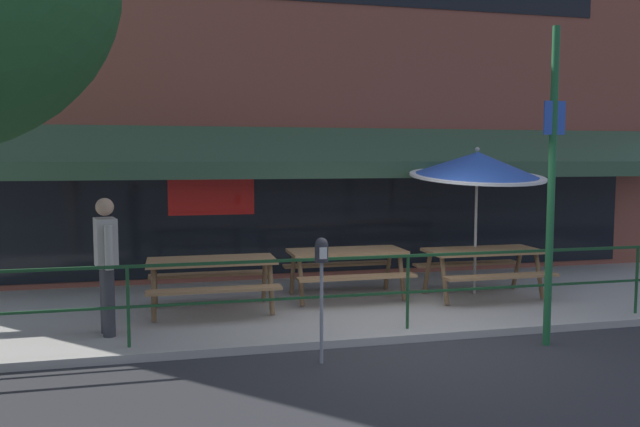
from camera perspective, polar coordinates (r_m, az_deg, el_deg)
The scene contains 11 objects.
ground_plane at distance 8.03m, azimuth 8.77°, elevation -11.59°, with size 120.00×120.00×0.00m, color #2D2D30.
patio_deck at distance 9.84m, azimuth 4.33°, elevation -8.14°, with size 15.00×4.00×0.10m, color #ADA89E.
restaurant_building at distance 11.85m, azimuth 1.09°, elevation 13.74°, with size 15.00×1.60×8.23m.
patio_railing at distance 8.12m, azimuth 8.04°, elevation -5.60°, with size 13.84×0.04×0.97m.
picnic_table_left at distance 9.05m, azimuth -9.86°, elevation -5.12°, with size 1.80×1.42×0.76m.
picnic_table_centre at distance 9.80m, azimuth 2.45°, elevation -4.26°, with size 1.80×1.42×0.76m.
picnic_table_right at distance 10.19m, azimuth 14.67°, elevation -4.07°, with size 1.80×1.42×0.76m.
patio_umbrella_right at distance 10.30m, azimuth 14.16°, elevation 4.27°, with size 2.14×2.14×2.40m.
pedestrian_walking at distance 8.16m, azimuth -18.96°, elevation -3.93°, with size 0.32×0.61×1.71m.
parking_meter_near at distance 6.92m, azimuth 0.14°, elevation -4.47°, with size 0.15×0.16×1.42m.
street_sign_pole at distance 8.03m, azimuth 20.41°, elevation 2.54°, with size 0.28×0.09×3.86m.
Camera 1 is at (-2.93, -7.12, 2.29)m, focal length 35.00 mm.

